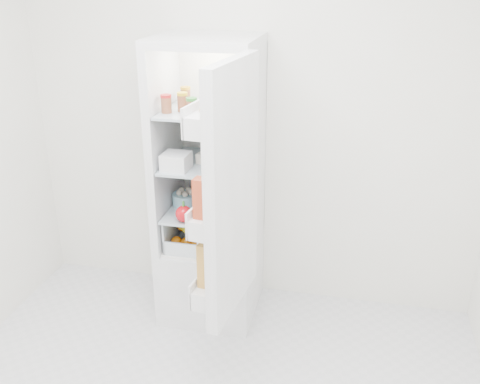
% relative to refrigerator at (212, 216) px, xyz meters
% --- Properties ---
extents(room_walls, '(3.02, 3.02, 2.61)m').
position_rel_refrigerator_xyz_m(room_walls, '(0.20, -1.25, 0.93)').
color(room_walls, white).
rests_on(room_walls, ground).
extents(refrigerator, '(0.60, 0.60, 1.80)m').
position_rel_refrigerator_xyz_m(refrigerator, '(0.00, 0.00, 0.00)').
color(refrigerator, silver).
rests_on(refrigerator, ground).
extents(shelf_low, '(0.49, 0.53, 0.01)m').
position_rel_refrigerator_xyz_m(shelf_low, '(-0.00, -0.06, 0.07)').
color(shelf_low, '#A7B9C4').
rests_on(shelf_low, refrigerator).
extents(shelf_mid, '(0.49, 0.53, 0.02)m').
position_rel_refrigerator_xyz_m(shelf_mid, '(-0.00, -0.06, 0.38)').
color(shelf_mid, '#A7B9C4').
rests_on(shelf_mid, refrigerator).
extents(shelf_top, '(0.49, 0.53, 0.02)m').
position_rel_refrigerator_xyz_m(shelf_top, '(-0.00, -0.06, 0.71)').
color(shelf_top, '#A7B9C4').
rests_on(shelf_top, refrigerator).
extents(crisper_left, '(0.23, 0.46, 0.22)m').
position_rel_refrigerator_xyz_m(crisper_left, '(-0.12, -0.06, -0.06)').
color(crisper_left, silver).
rests_on(crisper_left, refrigerator).
extents(crisper_right, '(0.23, 0.46, 0.22)m').
position_rel_refrigerator_xyz_m(crisper_right, '(0.12, -0.06, -0.06)').
color(crisper_right, silver).
rests_on(crisper_right, refrigerator).
extents(condiment_jars, '(0.46, 0.32, 0.08)m').
position_rel_refrigerator_xyz_m(condiment_jars, '(-0.02, -0.14, 0.76)').
color(condiment_jars, '#B21919').
rests_on(condiment_jars, shelf_top).
extents(squeeze_bottle, '(0.06, 0.06, 0.17)m').
position_rel_refrigerator_xyz_m(squeeze_bottle, '(0.21, 0.00, 0.81)').
color(squeeze_bottle, white).
rests_on(squeeze_bottle, shelf_top).
extents(tub_white, '(0.16, 0.16, 0.10)m').
position_rel_refrigerator_xyz_m(tub_white, '(-0.15, -0.22, 0.44)').
color(tub_white, white).
rests_on(tub_white, shelf_mid).
extents(tub_cream, '(0.13, 0.13, 0.06)m').
position_rel_refrigerator_xyz_m(tub_cream, '(-0.00, -0.07, 0.42)').
color(tub_cream, white).
rests_on(tub_cream, shelf_mid).
extents(tin_red, '(0.10, 0.10, 0.06)m').
position_rel_refrigerator_xyz_m(tin_red, '(0.09, -0.23, 0.42)').
color(tin_red, '#C13C1D').
rests_on(tin_red, shelf_mid).
extents(tub_green, '(0.12, 0.14, 0.07)m').
position_rel_refrigerator_xyz_m(tub_green, '(0.10, 0.10, 0.43)').
color(tub_green, '#459947').
rests_on(tub_green, shelf_mid).
extents(red_cabbage, '(0.18, 0.18, 0.18)m').
position_rel_refrigerator_xyz_m(red_cabbage, '(0.11, -0.16, 0.17)').
color(red_cabbage, '#501B4E').
rests_on(red_cabbage, shelf_low).
extents(bell_pepper, '(0.10, 0.10, 0.10)m').
position_rel_refrigerator_xyz_m(bell_pepper, '(-0.10, -0.28, 0.13)').
color(bell_pepper, red).
rests_on(bell_pepper, shelf_low).
extents(mushroom_bowl, '(0.20, 0.20, 0.08)m').
position_rel_refrigerator_xyz_m(mushroom_bowl, '(-0.17, -0.04, 0.12)').
color(mushroom_bowl, '#9CD7E9').
rests_on(mushroom_bowl, shelf_low).
extents(citrus_pile, '(0.20, 0.31, 0.16)m').
position_rel_refrigerator_xyz_m(citrus_pile, '(-0.12, -0.08, -0.08)').
color(citrus_pile, orange).
rests_on(citrus_pile, refrigerator).
extents(veg_pile, '(0.16, 0.30, 0.10)m').
position_rel_refrigerator_xyz_m(veg_pile, '(0.13, -0.06, -0.10)').
color(veg_pile, '#1E4D19').
rests_on(veg_pile, refrigerator).
extents(fridge_door, '(0.24, 0.60, 1.30)m').
position_rel_refrigerator_xyz_m(fridge_door, '(0.26, -0.64, 0.43)').
color(fridge_door, silver).
rests_on(fridge_door, refrigerator).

